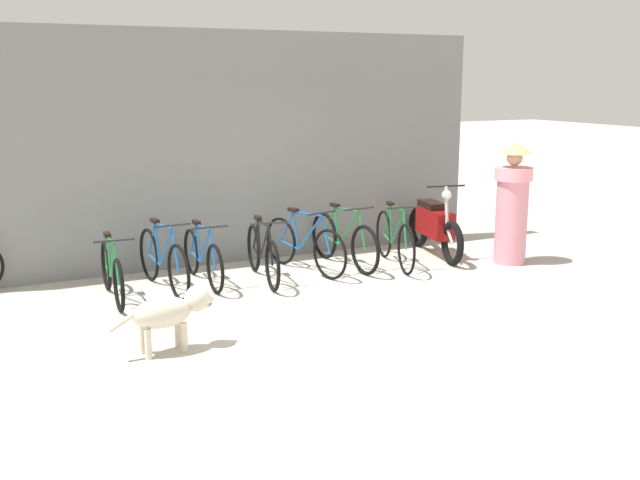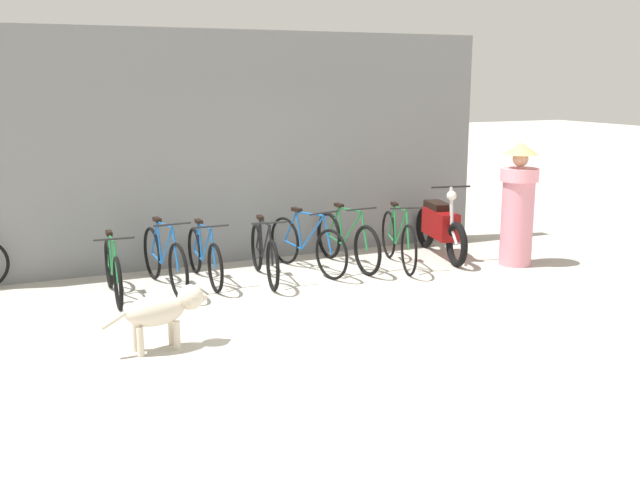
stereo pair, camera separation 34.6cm
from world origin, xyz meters
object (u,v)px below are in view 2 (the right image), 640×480
at_px(bicycle_6, 398,240).
at_px(motorcycle, 440,227).
at_px(bicycle_4, 307,245).
at_px(bicycle_5, 347,241).
at_px(stray_dog, 164,309).
at_px(bicycle_3, 264,254).
at_px(person_in_robes, 518,203).
at_px(bicycle_0, 113,271).
at_px(bicycle_2, 204,257).
at_px(bicycle_1, 164,260).

xyz_separation_m(bicycle_6, motorcycle, (0.86, 0.26, 0.07)).
xyz_separation_m(bicycle_4, bicycle_6, (1.28, -0.26, 0.01)).
height_order(bicycle_5, bicycle_6, bicycle_6).
bearing_deg(stray_dog, bicycle_3, 43.18).
distance_m(bicycle_6, motorcycle, 0.90).
height_order(bicycle_5, person_in_robes, person_in_robes).
bearing_deg(person_in_robes, bicycle_0, -3.40).
bearing_deg(bicycle_6, person_in_robes, 83.20).
relative_size(bicycle_3, motorcycle, 0.90).
bearing_deg(stray_dog, bicycle_5, 30.26).
height_order(bicycle_0, bicycle_2, bicycle_2).
bearing_deg(bicycle_3, motorcycle, 102.33).
relative_size(bicycle_2, motorcycle, 0.88).
bearing_deg(bicycle_4, person_in_robes, 60.09).
xyz_separation_m(bicycle_1, motorcycle, (4.12, 0.05, 0.08)).
height_order(bicycle_1, bicycle_4, bicycle_1).
height_order(bicycle_6, person_in_robes, person_in_robes).
height_order(motorcycle, person_in_robes, person_in_robes).
bearing_deg(bicycle_4, bicycle_0, -98.31).
height_order(bicycle_5, motorcycle, motorcycle).
bearing_deg(bicycle_2, bicycle_6, 84.61).
relative_size(bicycle_5, stray_dog, 1.68).
bearing_deg(bicycle_1, bicycle_3, 79.71).
bearing_deg(bicycle_1, bicycle_6, 81.84).
height_order(bicycle_0, bicycle_3, bicycle_3).
bearing_deg(motorcycle, stray_dog, -52.68).
bearing_deg(bicycle_1, motorcycle, 86.16).
height_order(bicycle_5, stray_dog, bicycle_5).
bearing_deg(bicycle_0, person_in_robes, 86.07).
bearing_deg(bicycle_2, bicycle_1, -80.15).
distance_m(bicycle_4, motorcycle, 2.15).
distance_m(bicycle_0, person_in_robes, 5.55).
distance_m(bicycle_2, bicycle_5, 2.05).
distance_m(bicycle_0, bicycle_3, 1.94).
bearing_deg(stray_dog, motorcycle, 20.02).
xyz_separation_m(bicycle_0, bicycle_4, (2.63, 0.21, 0.03)).
distance_m(bicycle_1, bicycle_4, 1.97).
height_order(bicycle_1, motorcycle, motorcycle).
relative_size(bicycle_2, stray_dog, 1.55).
bearing_deg(motorcycle, bicycle_6, -61.58).
relative_size(bicycle_0, bicycle_6, 0.95).
height_order(stray_dog, person_in_robes, person_in_robes).
bearing_deg(bicycle_2, stray_dog, -24.09).
bearing_deg(bicycle_4, bicycle_2, -104.13).
xyz_separation_m(motorcycle, person_in_robes, (0.70, -0.86, 0.44)).
distance_m(bicycle_2, stray_dog, 2.45).
bearing_deg(motorcycle, person_in_robes, 51.07).
xyz_separation_m(bicycle_4, person_in_robes, (2.85, -0.87, 0.53)).
xyz_separation_m(bicycle_2, bicycle_3, (0.74, -0.21, 0.01)).
relative_size(bicycle_2, person_in_robes, 0.95).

